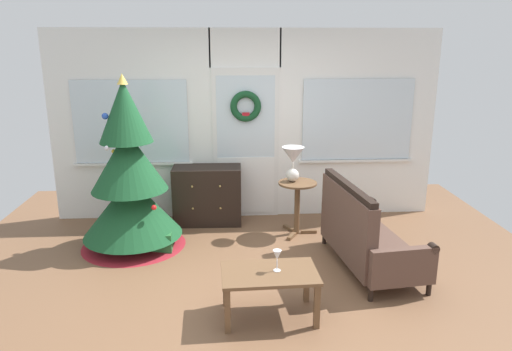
{
  "coord_description": "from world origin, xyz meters",
  "views": [
    {
      "loc": [
        -0.24,
        -4.35,
        2.37
      ],
      "look_at": [
        0.05,
        0.55,
        1.0
      ],
      "focal_mm": 33.62,
      "sensor_mm": 36.0,
      "label": 1
    }
  ],
  "objects_px": {
    "wine_glass": "(277,256)",
    "gift_box": "(162,242)",
    "coffee_table": "(270,279)",
    "christmas_tree": "(130,184)",
    "dresser_cabinet": "(207,195)",
    "settee_sofa": "(363,235)",
    "side_table": "(297,197)",
    "table_lamp": "(293,159)"
  },
  "relations": [
    {
      "from": "christmas_tree",
      "to": "coffee_table",
      "type": "distance_m",
      "value": 2.26
    },
    {
      "from": "dresser_cabinet",
      "to": "gift_box",
      "type": "relative_size",
      "value": 3.97
    },
    {
      "from": "christmas_tree",
      "to": "side_table",
      "type": "relative_size",
      "value": 2.98
    },
    {
      "from": "dresser_cabinet",
      "to": "side_table",
      "type": "bearing_deg",
      "value": -21.73
    },
    {
      "from": "wine_glass",
      "to": "gift_box",
      "type": "bearing_deg",
      "value": 129.67
    },
    {
      "from": "dresser_cabinet",
      "to": "wine_glass",
      "type": "xyz_separation_m",
      "value": [
        0.7,
        -2.34,
        0.19
      ]
    },
    {
      "from": "coffee_table",
      "to": "gift_box",
      "type": "distance_m",
      "value": 1.86
    },
    {
      "from": "settee_sofa",
      "to": "dresser_cabinet",
      "type": "bearing_deg",
      "value": 139.85
    },
    {
      "from": "side_table",
      "to": "christmas_tree",
      "type": "bearing_deg",
      "value": -172.94
    },
    {
      "from": "coffee_table",
      "to": "wine_glass",
      "type": "bearing_deg",
      "value": 12.45
    },
    {
      "from": "side_table",
      "to": "gift_box",
      "type": "bearing_deg",
      "value": -165.04
    },
    {
      "from": "side_table",
      "to": "table_lamp",
      "type": "bearing_deg",
      "value": 146.31
    },
    {
      "from": "table_lamp",
      "to": "wine_glass",
      "type": "height_order",
      "value": "table_lamp"
    },
    {
      "from": "settee_sofa",
      "to": "table_lamp",
      "type": "relative_size",
      "value": 3.55
    },
    {
      "from": "side_table",
      "to": "table_lamp",
      "type": "distance_m",
      "value": 0.49
    },
    {
      "from": "christmas_tree",
      "to": "table_lamp",
      "type": "distance_m",
      "value": 1.98
    },
    {
      "from": "christmas_tree",
      "to": "gift_box",
      "type": "xyz_separation_m",
      "value": [
        0.37,
        -0.19,
        -0.66
      ]
    },
    {
      "from": "dresser_cabinet",
      "to": "table_lamp",
      "type": "xyz_separation_m",
      "value": [
        1.09,
        -0.42,
        0.58
      ]
    },
    {
      "from": "side_table",
      "to": "settee_sofa",
      "type": "bearing_deg",
      "value": -60.09
    },
    {
      "from": "coffee_table",
      "to": "wine_glass",
      "type": "relative_size",
      "value": 4.41
    },
    {
      "from": "wine_glass",
      "to": "side_table",
      "type": "bearing_deg",
      "value": 76.57
    },
    {
      "from": "table_lamp",
      "to": "side_table",
      "type": "bearing_deg",
      "value": -33.69
    },
    {
      "from": "settee_sofa",
      "to": "coffee_table",
      "type": "xyz_separation_m",
      "value": [
        -1.09,
        -0.91,
        -0.01
      ]
    },
    {
      "from": "settee_sofa",
      "to": "table_lamp",
      "type": "distance_m",
      "value": 1.35
    },
    {
      "from": "dresser_cabinet",
      "to": "gift_box",
      "type": "height_order",
      "value": "dresser_cabinet"
    },
    {
      "from": "side_table",
      "to": "gift_box",
      "type": "height_order",
      "value": "side_table"
    },
    {
      "from": "settee_sofa",
      "to": "gift_box",
      "type": "distance_m",
      "value": 2.3
    },
    {
      "from": "christmas_tree",
      "to": "settee_sofa",
      "type": "xyz_separation_m",
      "value": [
        2.58,
        -0.74,
        -0.4
      ]
    },
    {
      "from": "table_lamp",
      "to": "wine_glass",
      "type": "relative_size",
      "value": 2.26
    },
    {
      "from": "side_table",
      "to": "gift_box",
      "type": "distance_m",
      "value": 1.74
    },
    {
      "from": "wine_glass",
      "to": "gift_box",
      "type": "xyz_separation_m",
      "value": [
        -1.2,
        1.44,
        -0.46
      ]
    },
    {
      "from": "dresser_cabinet",
      "to": "coffee_table",
      "type": "relative_size",
      "value": 1.06
    },
    {
      "from": "settee_sofa",
      "to": "coffee_table",
      "type": "bearing_deg",
      "value": -140.18
    },
    {
      "from": "christmas_tree",
      "to": "wine_glass",
      "type": "relative_size",
      "value": 10.47
    },
    {
      "from": "settee_sofa",
      "to": "gift_box",
      "type": "height_order",
      "value": "settee_sofa"
    },
    {
      "from": "settee_sofa",
      "to": "side_table",
      "type": "distance_m",
      "value": 1.15
    },
    {
      "from": "christmas_tree",
      "to": "wine_glass",
      "type": "height_order",
      "value": "christmas_tree"
    },
    {
      "from": "christmas_tree",
      "to": "side_table",
      "type": "height_order",
      "value": "christmas_tree"
    },
    {
      "from": "christmas_tree",
      "to": "coffee_table",
      "type": "xyz_separation_m",
      "value": [
        1.5,
        -1.65,
        -0.4
      ]
    },
    {
      "from": "side_table",
      "to": "wine_glass",
      "type": "distance_m",
      "value": 1.94
    },
    {
      "from": "coffee_table",
      "to": "table_lamp",
      "type": "bearing_deg",
      "value": 76.75
    },
    {
      "from": "coffee_table",
      "to": "dresser_cabinet",
      "type": "bearing_deg",
      "value": 105.01
    }
  ]
}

